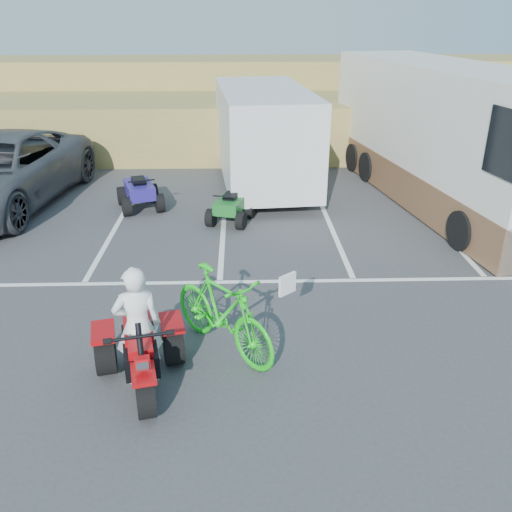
{
  "coord_description": "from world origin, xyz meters",
  "views": [
    {
      "loc": [
        0.44,
        -7.25,
        4.95
      ],
      "look_at": [
        0.7,
        1.44,
        1.0
      ],
      "focal_mm": 38.0,
      "sensor_mm": 36.0,
      "label": 1
    }
  ],
  "objects_px": {
    "green_dirt_bike": "(223,312)",
    "rv_motorhome": "(441,144)",
    "cargo_trailer": "(263,134)",
    "rider": "(138,326)",
    "quad_atv_green": "(231,222)",
    "red_trike_atv": "(144,386)",
    "quad_atv_blue": "(141,208)"
  },
  "relations": [
    {
      "from": "green_dirt_bike",
      "to": "rv_motorhome",
      "type": "height_order",
      "value": "rv_motorhome"
    },
    {
      "from": "green_dirt_bike",
      "to": "cargo_trailer",
      "type": "xyz_separation_m",
      "value": [
        1.02,
        9.02,
        0.88
      ]
    },
    {
      "from": "green_dirt_bike",
      "to": "rv_motorhome",
      "type": "distance_m",
      "value": 9.61
    },
    {
      "from": "rider",
      "to": "quad_atv_green",
      "type": "distance_m",
      "value": 6.68
    },
    {
      "from": "red_trike_atv",
      "to": "rider",
      "type": "distance_m",
      "value": 0.93
    },
    {
      "from": "rider",
      "to": "quad_atv_green",
      "type": "height_order",
      "value": "rider"
    },
    {
      "from": "red_trike_atv",
      "to": "quad_atv_green",
      "type": "xyz_separation_m",
      "value": [
        1.19,
        6.65,
        0.0
      ]
    },
    {
      "from": "rider",
      "to": "cargo_trailer",
      "type": "xyz_separation_m",
      "value": [
        2.18,
        9.76,
        0.65
      ]
    },
    {
      "from": "green_dirt_bike",
      "to": "rider",
      "type": "bearing_deg",
      "value": 171.27
    },
    {
      "from": "green_dirt_bike",
      "to": "cargo_trailer",
      "type": "bearing_deg",
      "value": 42.67
    },
    {
      "from": "red_trike_atv",
      "to": "quad_atv_blue",
      "type": "distance_m",
      "value": 7.89
    },
    {
      "from": "rv_motorhome",
      "to": "rider",
      "type": "bearing_deg",
      "value": -140.04
    },
    {
      "from": "rider",
      "to": "rv_motorhome",
      "type": "distance_m",
      "value": 10.89
    },
    {
      "from": "green_dirt_bike",
      "to": "cargo_trailer",
      "type": "distance_m",
      "value": 9.12
    },
    {
      "from": "quad_atv_blue",
      "to": "rv_motorhome",
      "type": "bearing_deg",
      "value": -13.72
    },
    {
      "from": "red_trike_atv",
      "to": "quad_atv_green",
      "type": "distance_m",
      "value": 6.76
    },
    {
      "from": "rider",
      "to": "green_dirt_bike",
      "type": "distance_m",
      "value": 1.39
    },
    {
      "from": "rider",
      "to": "green_dirt_bike",
      "type": "bearing_deg",
      "value": -160.91
    },
    {
      "from": "rider",
      "to": "quad_atv_green",
      "type": "relative_size",
      "value": 1.4
    },
    {
      "from": "rider",
      "to": "cargo_trailer",
      "type": "bearing_deg",
      "value": -115.68
    },
    {
      "from": "rider",
      "to": "quad_atv_blue",
      "type": "relative_size",
      "value": 1.25
    },
    {
      "from": "red_trike_atv",
      "to": "rv_motorhome",
      "type": "distance_m",
      "value": 11.08
    },
    {
      "from": "green_dirt_bike",
      "to": "quad_atv_blue",
      "type": "height_order",
      "value": "green_dirt_bike"
    },
    {
      "from": "rv_motorhome",
      "to": "red_trike_atv",
      "type": "bearing_deg",
      "value": -139.41
    },
    {
      "from": "rv_motorhome",
      "to": "quad_atv_green",
      "type": "height_order",
      "value": "rv_motorhome"
    },
    {
      "from": "red_trike_atv",
      "to": "quad_atv_green",
      "type": "bearing_deg",
      "value": 66.8
    },
    {
      "from": "green_dirt_bike",
      "to": "quad_atv_green",
      "type": "bearing_deg",
      "value": 48.54
    },
    {
      "from": "quad_atv_green",
      "to": "red_trike_atv",
      "type": "bearing_deg",
      "value": -83.24
    },
    {
      "from": "rv_motorhome",
      "to": "green_dirt_bike",
      "type": "bearing_deg",
      "value": -137.58
    },
    {
      "from": "rider",
      "to": "green_dirt_bike",
      "type": "height_order",
      "value": "rider"
    },
    {
      "from": "cargo_trailer",
      "to": "red_trike_atv",
      "type": "bearing_deg",
      "value": -107.42
    },
    {
      "from": "red_trike_atv",
      "to": "green_dirt_bike",
      "type": "bearing_deg",
      "value": 24.78
    }
  ]
}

